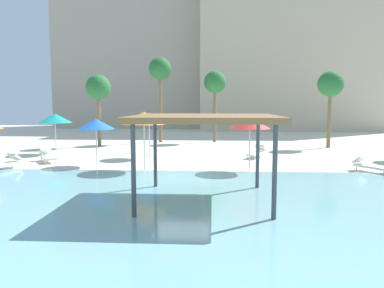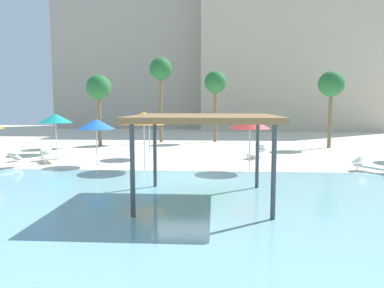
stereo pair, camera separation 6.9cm
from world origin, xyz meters
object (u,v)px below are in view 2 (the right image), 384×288
at_px(beach_umbrella_red_4, 250,123).
at_px(beach_umbrella_teal_5, 55,118).
at_px(beach_umbrella_orange_6, 144,118).
at_px(lounge_chair_2, 370,165).
at_px(palm_tree_2, 161,71).
at_px(beach_umbrella_blue_1, 149,117).
at_px(palm_tree_0, 99,89).
at_px(lounge_chair_4, 257,152).
at_px(palm_tree_1, 331,86).
at_px(shade_pavilion, 204,120).
at_px(lounge_chair_1, 48,156).
at_px(palm_tree_3, 216,84).
at_px(lounge_chair_0, 6,163).
at_px(beach_umbrella_blue_2, 96,124).

bearing_deg(beach_umbrella_red_4, beach_umbrella_teal_5, 154.34).
bearing_deg(beach_umbrella_orange_6, beach_umbrella_red_4, -0.51).
distance_m(lounge_chair_2, palm_tree_2, 19.03).
xyz_separation_m(beach_umbrella_blue_1, palm_tree_0, (-5.00, 6.04, 1.99)).
bearing_deg(beach_umbrella_blue_1, lounge_chair_4, 3.21).
distance_m(beach_umbrella_red_4, palm_tree_1, 12.68).
bearing_deg(palm_tree_1, lounge_chair_2, -96.18).
xyz_separation_m(shade_pavilion, beach_umbrella_orange_6, (-3.12, 5.73, -0.14)).
bearing_deg(palm_tree_1, lounge_chair_1, -156.22).
height_order(beach_umbrella_teal_5, palm_tree_1, palm_tree_1).
height_order(shade_pavilion, palm_tree_3, palm_tree_3).
xyz_separation_m(lounge_chair_0, palm_tree_2, (5.87, 13.80, 5.72)).
relative_size(shade_pavilion, beach_umbrella_blue_2, 1.87).
height_order(beach_umbrella_red_4, beach_umbrella_teal_5, beach_umbrella_teal_5).
bearing_deg(lounge_chair_4, beach_umbrella_teal_5, -65.39).
bearing_deg(lounge_chair_1, beach_umbrella_orange_6, 33.79).
bearing_deg(beach_umbrella_red_4, palm_tree_3, 96.57).
bearing_deg(palm_tree_3, shade_pavilion, -91.11).
relative_size(beach_umbrella_blue_2, beach_umbrella_teal_5, 0.94).
bearing_deg(beach_umbrella_orange_6, palm_tree_2, 94.81).
bearing_deg(beach_umbrella_blue_1, beach_umbrella_teal_5, 167.39).
bearing_deg(beach_umbrella_blue_1, palm_tree_0, 129.59).
height_order(beach_umbrella_blue_2, palm_tree_1, palm_tree_1).
bearing_deg(beach_umbrella_blue_2, lounge_chair_0, -161.79).
height_order(beach_umbrella_blue_1, lounge_chair_4, beach_umbrella_blue_1).
xyz_separation_m(shade_pavilion, beach_umbrella_blue_1, (-3.62, 10.07, -0.26)).
relative_size(beach_umbrella_blue_1, lounge_chair_4, 1.41).
height_order(beach_umbrella_blue_2, lounge_chair_2, beach_umbrella_blue_2).
bearing_deg(beach_umbrella_orange_6, lounge_chair_4, 37.77).
bearing_deg(lounge_chair_1, lounge_chair_4, 66.17).
relative_size(beach_umbrella_orange_6, lounge_chair_2, 1.50).
relative_size(beach_umbrella_red_4, palm_tree_1, 0.46).
relative_size(shade_pavilion, palm_tree_0, 0.84).
height_order(lounge_chair_0, lounge_chair_2, same).
relative_size(beach_umbrella_blue_1, beach_umbrella_red_4, 1.04).
bearing_deg(lounge_chair_1, lounge_chair_2, 47.82).
height_order(beach_umbrella_blue_2, beach_umbrella_red_4, beach_umbrella_red_4).
distance_m(lounge_chair_0, lounge_chair_2, 18.00).
height_order(beach_umbrella_teal_5, lounge_chair_2, beach_umbrella_teal_5).
bearing_deg(beach_umbrella_blue_2, beach_umbrella_blue_1, 53.30).
height_order(shade_pavilion, beach_umbrella_orange_6, beach_umbrella_orange_6).
relative_size(lounge_chair_0, lounge_chair_1, 1.05).
xyz_separation_m(shade_pavilion, palm_tree_1, (8.95, 16.06, 1.90)).
bearing_deg(palm_tree_2, beach_umbrella_blue_1, -86.02).
xyz_separation_m(beach_umbrella_red_4, palm_tree_0, (-10.65, 10.43, 2.09)).
bearing_deg(beach_umbrella_red_4, lounge_chair_0, -179.58).
bearing_deg(beach_umbrella_blue_1, palm_tree_1, 25.50).
bearing_deg(palm_tree_0, beach_umbrella_red_4, -44.38).
distance_m(palm_tree_2, palm_tree_3, 4.81).
relative_size(lounge_chair_2, palm_tree_1, 0.34).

